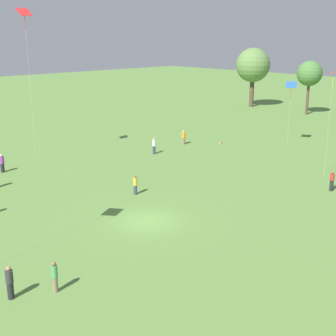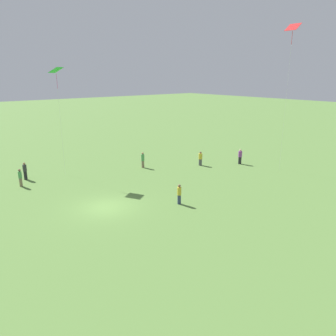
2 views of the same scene
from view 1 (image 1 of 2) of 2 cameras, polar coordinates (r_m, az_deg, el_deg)
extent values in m
plane|color=#5B843D|center=(33.08, -2.50, -6.51)|extent=(240.00, 240.00, 0.00)
cylinder|color=brown|center=(86.80, 10.16, 9.06)|extent=(0.79, 0.79, 5.16)
sphere|color=#5B7F42|center=(86.37, 10.32, 12.25)|extent=(6.03, 6.03, 6.03)
cylinder|color=brown|center=(80.25, 16.64, 8.09)|extent=(0.43, 0.43, 5.11)
sphere|color=#477538|center=(79.84, 16.88, 10.98)|extent=(4.05, 4.05, 4.05)
cylinder|color=#847056|center=(55.93, 1.89, 3.30)|extent=(0.43, 0.43, 0.76)
cylinder|color=orange|center=(55.78, 1.90, 4.00)|extent=(0.51, 0.51, 0.64)
sphere|color=beige|center=(55.69, 1.91, 4.45)|extent=(0.24, 0.24, 0.24)
cylinder|color=#232328|center=(41.48, 19.30, -2.03)|extent=(0.34, 0.34, 0.93)
cylinder|color=#B72D2D|center=(41.26, 19.39, -1.05)|extent=(0.40, 0.40, 0.55)
sphere|color=brown|center=(41.16, 19.44, -0.52)|extent=(0.24, 0.24, 0.24)
cylinder|color=#333D5B|center=(38.40, -4.01, -2.67)|extent=(0.28, 0.28, 0.78)
cylinder|color=gold|center=(38.18, -4.03, -1.65)|extent=(0.33, 0.33, 0.66)
sphere|color=brown|center=(38.05, -4.04, -1.01)|extent=(0.24, 0.24, 0.24)
cylinder|color=#333D5B|center=(51.31, -1.71, 2.22)|extent=(0.44, 0.44, 0.90)
cylinder|color=white|center=(51.13, -1.71, 3.06)|extent=(0.52, 0.52, 0.66)
sphere|color=tan|center=(51.03, -1.72, 3.56)|extent=(0.24, 0.24, 0.24)
cylinder|color=#232328|center=(47.17, -19.53, 0.02)|extent=(0.46, 0.46, 0.85)
cylinder|color=purple|center=(46.98, -19.62, 0.92)|extent=(0.55, 0.55, 0.69)
sphere|color=beige|center=(46.87, -19.67, 1.47)|extent=(0.24, 0.24, 0.24)
cylinder|color=#232328|center=(25.14, -18.64, -13.98)|extent=(0.46, 0.46, 0.88)
cylinder|color=#333338|center=(24.78, -18.80, -12.44)|extent=(0.54, 0.54, 0.66)
sphere|color=#A87A56|center=(24.57, -18.90, -11.51)|extent=(0.24, 0.24, 0.24)
cylinder|color=#847056|center=(25.12, -13.57, -13.65)|extent=(0.35, 0.35, 0.82)
cylinder|color=#4C9956|center=(24.77, -13.69, -12.18)|extent=(0.41, 0.41, 0.64)
sphere|color=brown|center=(24.57, -13.75, -11.27)|extent=(0.24, 0.24, 0.24)
cube|color=red|center=(44.49, 19.55, 10.93)|extent=(1.01, 1.03, 0.29)
cylinder|color=yellow|center=(44.55, 19.45, 9.95)|extent=(0.04, 0.04, 1.04)
cylinder|color=silver|center=(45.08, 18.99, 4.97)|extent=(0.01, 0.01, 9.43)
cube|color=blue|center=(55.65, 14.81, 9.80)|extent=(1.53, 1.47, 0.59)
cylinder|color=red|center=(55.76, 14.73, 8.76)|extent=(0.04, 0.04, 1.32)
cylinder|color=silver|center=(56.12, 14.55, 6.17)|extent=(0.01, 0.01, 7.16)
cube|color=red|center=(48.86, -17.15, 17.74)|extent=(1.11, 1.32, 0.75)
cylinder|color=red|center=(48.83, -17.05, 16.56)|extent=(0.04, 0.04, 1.25)
cylinder|color=silver|center=(49.10, -16.45, 9.15)|extent=(0.01, 0.01, 14.72)
cube|color=#A58459|center=(56.71, 6.42, 3.09)|extent=(0.25, 0.28, 0.20)
camera|label=2|loc=(43.71, 31.10, 10.49)|focal=35.00mm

